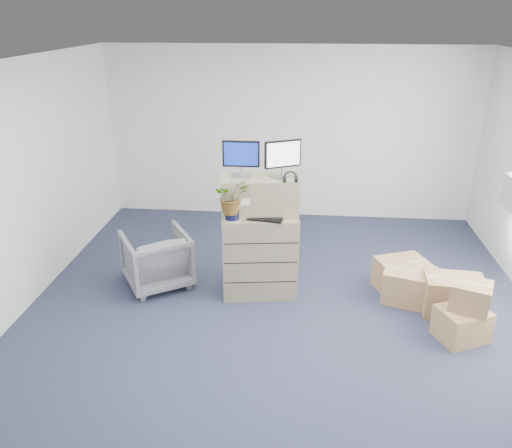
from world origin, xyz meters
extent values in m
plane|color=#242A41|center=(0.00, 0.00, 0.00)|extent=(7.00, 7.00, 0.00)
cube|color=silver|center=(0.00, 3.51, 1.40)|extent=(6.00, 0.02, 2.80)
cube|color=tan|center=(-0.27, 0.88, 0.52)|extent=(0.96, 0.67, 1.05)
cube|color=tan|center=(-0.28, 0.93, 1.27)|extent=(0.95, 0.57, 0.45)
cube|color=#99999E|center=(-0.49, 0.93, 1.50)|extent=(0.23, 0.17, 0.02)
cylinder|color=#99999E|center=(-0.49, 0.93, 1.56)|extent=(0.04, 0.04, 0.10)
cube|color=black|center=(-0.49, 0.93, 1.76)|extent=(0.43, 0.04, 0.31)
cube|color=navy|center=(-0.49, 0.91, 1.76)|extent=(0.39, 0.01, 0.26)
cube|color=#99999E|center=(-0.02, 0.94, 1.50)|extent=(0.28, 0.25, 0.02)
cylinder|color=#99999E|center=(-0.02, 0.94, 1.56)|extent=(0.04, 0.04, 0.10)
cube|color=black|center=(-0.02, 0.94, 1.77)|extent=(0.41, 0.22, 0.31)
cube|color=silver|center=(-0.01, 0.93, 1.77)|extent=(0.36, 0.18, 0.27)
torus|color=black|center=(0.08, 0.79, 1.54)|extent=(0.16, 0.04, 0.16)
cube|color=black|center=(-0.21, 0.74, 1.06)|extent=(0.47, 0.26, 0.02)
ellipsoid|color=silver|center=(0.07, 0.80, 1.06)|extent=(0.10, 0.07, 0.03)
cylinder|color=gray|center=(-0.22, 0.92, 1.18)|extent=(0.08, 0.08, 0.27)
cube|color=silver|center=(-0.31, 0.94, 1.06)|extent=(0.07, 0.06, 0.02)
cube|color=black|center=(-0.31, 0.94, 1.13)|extent=(0.06, 0.03, 0.12)
cube|color=black|center=(0.06, 1.05, 1.07)|extent=(0.19, 0.15, 0.05)
cube|color=#3FA2D8|center=(0.00, 1.03, 1.15)|extent=(0.27, 0.18, 0.09)
cylinder|color=#91AA89|center=(-0.57, 0.68, 1.05)|extent=(0.20, 0.20, 0.02)
cylinder|color=black|center=(-0.57, 0.68, 1.13)|extent=(0.17, 0.17, 0.13)
imported|color=#1F5D1A|center=(-0.57, 0.68, 1.30)|extent=(0.47, 0.50, 0.33)
imported|color=slate|center=(-1.59, 0.94, 0.39)|extent=(1.03, 1.01, 0.79)
cube|color=#9A724A|center=(1.55, 0.83, 0.21)|extent=(0.70, 0.61, 0.41)
cube|color=#9A724A|center=(1.97, 0.10, 0.18)|extent=(0.62, 0.57, 0.36)
cube|color=#9A724A|center=(1.52, 1.06, 0.20)|extent=(0.75, 0.73, 0.40)
cube|color=#9A724A|center=(2.02, 0.13, 0.51)|extent=(0.49, 0.47, 0.30)
cube|color=#9A724A|center=(2.00, 0.59, 0.23)|extent=(0.68, 0.47, 0.46)
camera|label=1|loc=(0.20, -4.57, 3.28)|focal=35.00mm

